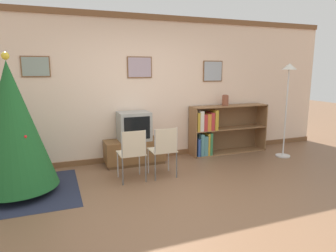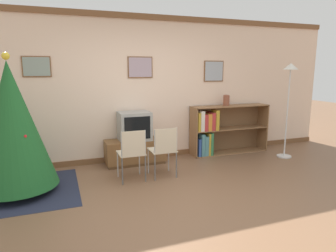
{
  "view_description": "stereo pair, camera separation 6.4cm",
  "coord_description": "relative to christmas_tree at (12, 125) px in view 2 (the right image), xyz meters",
  "views": [
    {
      "loc": [
        -1.48,
        -3.26,
        1.73
      ],
      "look_at": [
        0.24,
        1.19,
        0.81
      ],
      "focal_mm": 32.0,
      "sensor_mm": 36.0,
      "label": 1
    },
    {
      "loc": [
        -1.42,
        -3.28,
        1.73
      ],
      "look_at": [
        0.24,
        1.19,
        0.81
      ],
      "focal_mm": 32.0,
      "sensor_mm": 36.0,
      "label": 2
    }
  ],
  "objects": [
    {
      "name": "folding_chair_right",
      "position": [
        2.13,
        -0.14,
        -0.5
      ],
      "size": [
        0.4,
        0.4,
        0.82
      ],
      "color": "beige",
      "rests_on": "ground_plane"
    },
    {
      "name": "folding_chair_left",
      "position": [
        1.62,
        -0.14,
        -0.5
      ],
      "size": [
        0.4,
        0.4,
        0.82
      ],
      "color": "beige",
      "rests_on": "ground_plane"
    },
    {
      "name": "tv_console",
      "position": [
        1.88,
        0.72,
        -0.74
      ],
      "size": [
        1.08,
        0.45,
        0.45
      ],
      "color": "brown",
      "rests_on": "ground_plane"
    },
    {
      "name": "ground_plane",
      "position": [
        2.01,
        -1.19,
        -0.97
      ],
      "size": [
        24.0,
        24.0,
        0.0
      ],
      "primitive_type": "plane",
      "color": "brown"
    },
    {
      "name": "christmas_tree",
      "position": [
        0.0,
        0.0,
        0.0
      ],
      "size": [
        1.1,
        1.1,
        1.93
      ],
      "color": "maroon",
      "rests_on": "area_rug"
    },
    {
      "name": "wall_back",
      "position": [
        2.01,
        1.02,
        0.38
      ],
      "size": [
        8.5,
        0.11,
        2.7
      ],
      "color": "beige",
      "rests_on": "ground_plane"
    },
    {
      "name": "vase",
      "position": [
        3.81,
        0.79,
        0.13
      ],
      "size": [
        0.13,
        0.13,
        0.22
      ],
      "color": "brown",
      "rests_on": "bookshelf"
    },
    {
      "name": "bookshelf",
      "position": [
        3.6,
        0.78,
        -0.47
      ],
      "size": [
        1.67,
        0.36,
        0.99
      ],
      "color": "olive",
      "rests_on": "ground_plane"
    },
    {
      "name": "television",
      "position": [
        1.88,
        0.72,
        -0.26
      ],
      "size": [
        0.57,
        0.43,
        0.51
      ],
      "color": "#9E9E99",
      "rests_on": "tv_console"
    },
    {
      "name": "standing_lamp",
      "position": [
        4.76,
        0.1,
        0.44
      ],
      "size": [
        0.28,
        0.28,
        1.83
      ],
      "color": "silver",
      "rests_on": "ground_plane"
    },
    {
      "name": "area_rug",
      "position": [
        0.0,
        -0.0,
        -0.96
      ],
      "size": [
        1.62,
        1.53,
        0.01
      ],
      "color": "#23283D",
      "rests_on": "ground_plane"
    }
  ]
}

